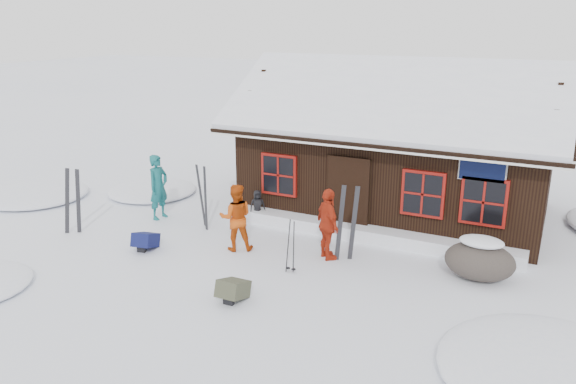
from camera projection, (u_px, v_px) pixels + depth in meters
name	position (u px, v px, depth m)	size (l,w,h in m)	color
ground	(273.00, 261.00, 12.99)	(120.00, 120.00, 0.00)	white
mountain_hut	(400.00, 157.00, 16.15)	(8.90, 6.09, 4.42)	black
snow_drift	(367.00, 233.00, 14.23)	(7.60, 0.60, 0.35)	white
snow_mounds	(367.00, 246.00, 13.89)	(20.60, 13.20, 0.48)	white
skier_teal	(158.00, 187.00, 15.58)	(0.67, 0.44, 1.83)	#145D60
skier_orange_left	(236.00, 217.00, 13.44)	(0.80, 0.62, 1.65)	#BB450D
skier_orange_right	(328.00, 224.00, 12.91)	(1.00, 0.41, 1.70)	#AF2811
skier_crouched	(257.00, 206.00, 15.45)	(0.44, 0.29, 0.90)	black
boulder	(480.00, 260.00, 12.00)	(1.48, 1.11, 0.86)	#463D38
ski_pair_left	(73.00, 202.00, 14.49)	(0.54, 0.25, 1.80)	black
ski_pair_mid	(203.00, 198.00, 14.94)	(0.51, 0.32, 1.74)	black
ski_pair_right	(347.00, 224.00, 12.85)	(0.51, 0.24, 1.85)	black
ski_poles	(291.00, 247.00, 12.28)	(0.23, 0.11, 1.26)	black
backpack_blue	(146.00, 243.00, 13.62)	(0.46, 0.61, 0.33)	#101546
backpack_olive	(233.00, 293.00, 11.14)	(0.47, 0.63, 0.34)	#3F412E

